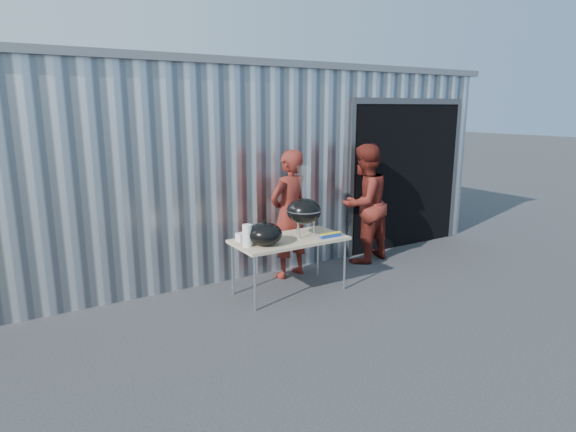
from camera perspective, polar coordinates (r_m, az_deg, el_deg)
ground at (r=5.77m, az=1.67°, el=-12.29°), size 80.00×80.00×0.00m
building at (r=9.77m, az=-8.71°, el=7.26°), size 8.20×6.20×3.10m
folding_table at (r=6.38m, az=0.16°, el=-3.01°), size 1.50×0.75×0.75m
kettle_grill at (r=6.40m, az=1.90°, el=1.21°), size 0.47×0.47×0.94m
grill_lid at (r=6.04m, az=-2.77°, el=-2.13°), size 0.44×0.44×0.32m
paper_towels at (r=5.99m, az=-4.85°, el=-2.33°), size 0.12×0.12×0.28m
white_tub at (r=6.28m, az=-5.15°, el=-2.47°), size 0.20×0.15×0.10m
foil_box at (r=6.43m, az=5.07°, el=-2.28°), size 0.32×0.05×0.06m
person_cook at (r=6.96m, az=0.15°, el=0.20°), size 0.76×0.59×1.87m
person_bystander at (r=7.76m, az=8.99°, el=1.46°), size 1.05×0.90×1.89m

